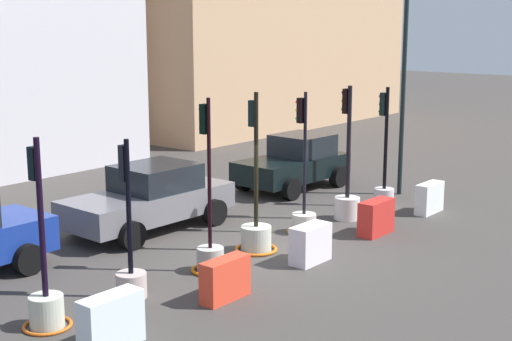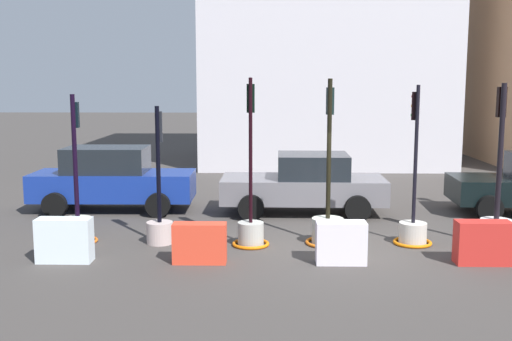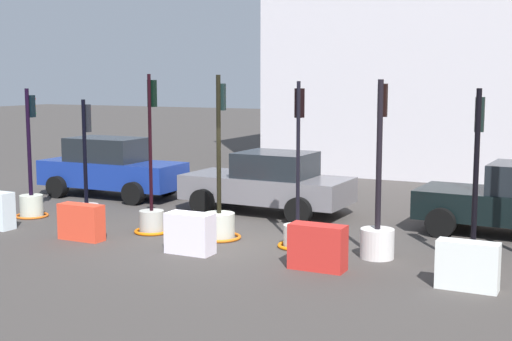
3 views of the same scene
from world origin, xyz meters
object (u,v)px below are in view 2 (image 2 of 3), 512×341
traffic_light_3 (328,222)px  traffic_light_4 (413,222)px  car_grey_saloon (305,184)px  construction_barrier_3 (483,243)px  traffic_light_0 (78,218)px  construction_barrier_2 (341,243)px  construction_barrier_1 (200,243)px  traffic_light_1 (160,217)px  car_blue_estate (112,179)px  construction_barrier_0 (65,240)px  traffic_light_5 (496,216)px  traffic_light_2 (251,220)px

traffic_light_3 → traffic_light_4: traffic_light_3 is taller
car_grey_saloon → construction_barrier_3: bearing=-55.5°
traffic_light_0 → construction_barrier_2: size_ratio=3.34×
traffic_light_4 → construction_barrier_1: 4.85m
traffic_light_0 → traffic_light_1: traffic_light_0 is taller
car_blue_estate → traffic_light_1: bearing=-60.8°
traffic_light_4 → construction_barrier_2: size_ratio=3.54×
construction_barrier_3 → car_blue_estate: (-8.66, 4.96, 0.46)m
construction_barrier_3 → car_grey_saloon: size_ratio=0.24×
traffic_light_0 → construction_barrier_0: traffic_light_0 is taller
traffic_light_5 → construction_barrier_3: (-0.76, -1.35, -0.24)m
traffic_light_0 → car_grey_saloon: (5.33, 3.19, 0.26)m
traffic_light_2 → traffic_light_0: bearing=177.0°
construction_barrier_3 → traffic_light_3: bearing=153.7°
traffic_light_0 → traffic_light_2: size_ratio=0.90×
traffic_light_4 → car_blue_estate: bearing=155.5°
traffic_light_4 → car_grey_saloon: 3.91m
traffic_light_0 → traffic_light_3: bearing=-0.5°
traffic_light_2 → construction_barrier_0: size_ratio=3.37×
traffic_light_2 → construction_barrier_0: traffic_light_2 is taller
construction_barrier_0 → traffic_light_5: bearing=8.4°
traffic_light_3 → construction_barrier_3: 3.27m
traffic_light_2 → construction_barrier_2: size_ratio=3.70×
car_grey_saloon → traffic_light_5: bearing=-40.0°
traffic_light_1 → traffic_light_3: size_ratio=0.84×
traffic_light_0 → car_blue_estate: (-0.10, 3.46, 0.34)m
traffic_light_2 → car_grey_saloon: (1.42, 3.40, 0.23)m
traffic_light_0 → traffic_light_1: (1.86, -0.05, 0.05)m
traffic_light_3 → traffic_light_4: (1.90, 0.02, 0.01)m
construction_barrier_2 → construction_barrier_3: size_ratio=0.93×
traffic_light_5 → construction_barrier_0: bearing=-171.6°
traffic_light_1 → traffic_light_5: (7.46, -0.10, 0.08)m
traffic_light_1 → car_blue_estate: size_ratio=0.68×
traffic_light_3 → construction_barrier_1: traffic_light_3 is taller
traffic_light_3 → traffic_light_5: traffic_light_3 is taller
traffic_light_3 → traffic_light_0: bearing=179.5°
traffic_light_1 → construction_barrier_0: 2.21m
construction_barrier_1 → construction_barrier_2: (2.82, 0.03, 0.02)m
car_grey_saloon → traffic_light_4: bearing=-55.7°
traffic_light_2 → car_blue_estate: bearing=137.6°
traffic_light_1 → construction_barrier_2: traffic_light_1 is taller
traffic_light_3 → construction_barrier_2: size_ratio=3.68×
traffic_light_0 → construction_barrier_3: 8.69m
traffic_light_3 → construction_barrier_1: 3.08m
traffic_light_4 → traffic_light_5: 1.81m
traffic_light_3 → construction_barrier_0: bearing=-165.0°
construction_barrier_2 → construction_barrier_1: bearing=-179.4°
construction_barrier_1 → traffic_light_2: bearing=53.2°
traffic_light_2 → construction_barrier_2: bearing=-35.2°
traffic_light_2 → car_grey_saloon: traffic_light_2 is taller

